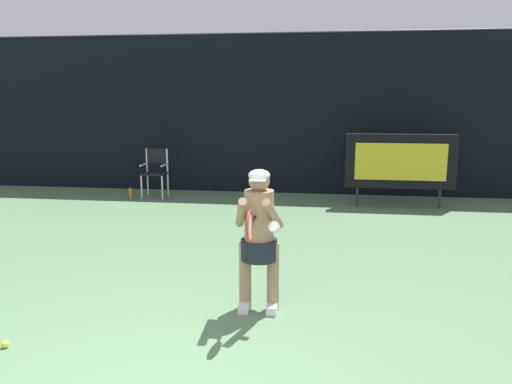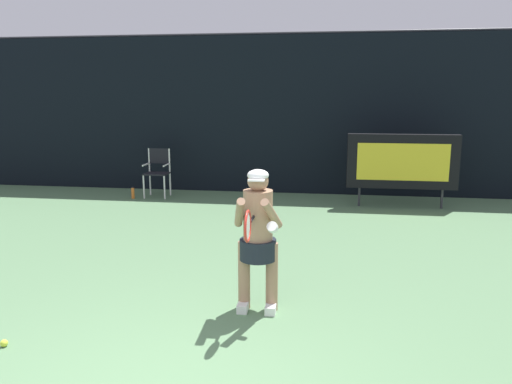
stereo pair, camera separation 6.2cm
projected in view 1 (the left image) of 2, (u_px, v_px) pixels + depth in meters
The scene contains 7 objects.
backdrop_screen at pixel (274, 115), 11.37m from camera, with size 18.00×0.12×3.66m.
scoreboard at pixel (400, 161), 10.00m from camera, with size 2.20×0.21×1.50m.
umpire_chair at pixel (155, 170), 11.10m from camera, with size 0.52×0.44×1.08m.
water_bottle at pixel (131, 193), 10.96m from camera, with size 0.07×0.07×0.27m.
tennis_player at pixel (259, 234), 5.18m from camera, with size 0.52×0.59×1.53m.
tennis_racket at pixel (250, 226), 4.67m from camera, with size 0.03×0.60×0.31m.
tennis_ball_loose at pixel (5, 344), 4.52m from camera, with size 0.07×0.07×0.07m.
Camera 1 is at (1.13, -2.95, 2.29)m, focal length 34.61 mm.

